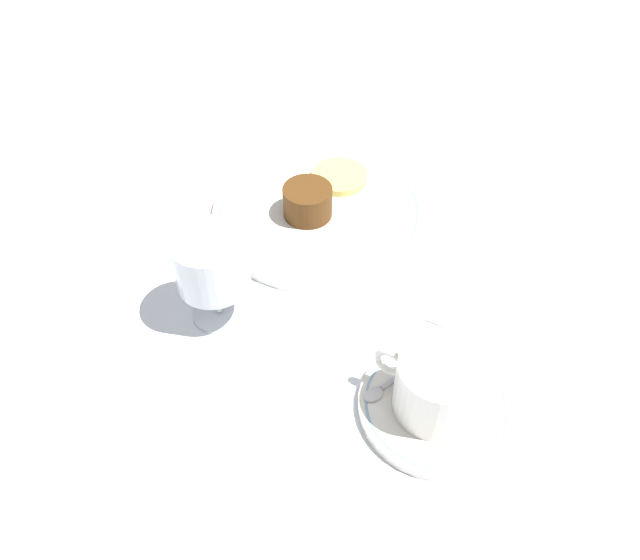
{
  "coord_description": "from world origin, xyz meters",
  "views": [
    {
      "loc": [
        -0.32,
        0.48,
        0.54
      ],
      "look_at": [
        -0.07,
        0.08,
        0.04
      ],
      "focal_mm": 35.0,
      "sensor_mm": 36.0,
      "label": 1
    }
  ],
  "objects": [
    {
      "name": "dinner_plate",
      "position": [
        0.01,
        -0.05,
        0.01
      ],
      "size": [
        0.28,
        0.28,
        0.01
      ],
      "color": "white",
      "rests_on": "ground_plane"
    },
    {
      "name": "coffee_cup",
      "position": [
        -0.24,
        0.14,
        0.04
      ],
      "size": [
        0.11,
        0.08,
        0.07
      ],
      "color": "white",
      "rests_on": "saucer"
    },
    {
      "name": "fork",
      "position": [
        -0.19,
        -0.03,
        0.0
      ],
      "size": [
        0.03,
        0.18,
        0.01
      ],
      "color": "silver",
      "rests_on": "ground_plane"
    },
    {
      "name": "saucer",
      "position": [
        -0.24,
        0.14,
        0.01
      ],
      "size": [
        0.15,
        0.15,
        0.01
      ],
      "color": "white",
      "rests_on": "ground_plane"
    },
    {
      "name": "spoon",
      "position": [
        -0.2,
        0.13,
        0.01
      ],
      "size": [
        0.05,
        0.1,
        0.0
      ],
      "color": "silver",
      "rests_on": "saucer"
    },
    {
      "name": "wine_glass",
      "position": [
        0.02,
        0.15,
        0.08
      ],
      "size": [
        0.08,
        0.08,
        0.11
      ],
      "color": "silver",
      "rests_on": "ground_plane"
    },
    {
      "name": "dessert_cake",
      "position": [
        0.01,
        -0.04,
        0.03
      ],
      "size": [
        0.06,
        0.06,
        0.04
      ],
      "color": "#563314",
      "rests_on": "dinner_plate"
    },
    {
      "name": "ground_plane",
      "position": [
        0.0,
        0.0,
        0.0
      ],
      "size": [
        3.0,
        3.0,
        0.0
      ],
      "primitive_type": "plane",
      "color": "white"
    },
    {
      "name": "pineapple_slice",
      "position": [
        0.01,
        -0.12,
        0.02
      ],
      "size": [
        0.08,
        0.08,
        0.01
      ],
      "color": "#EFE075",
      "rests_on": "dinner_plate"
    }
  ]
}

